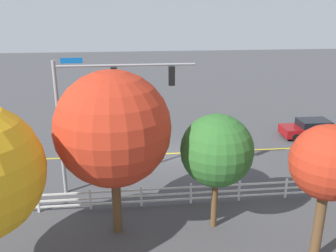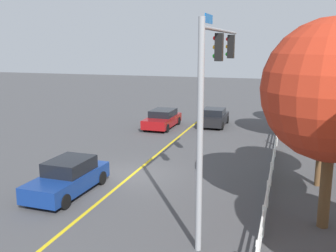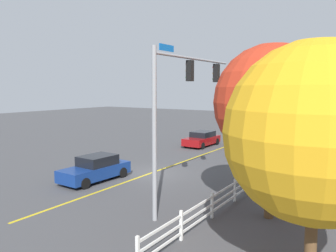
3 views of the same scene
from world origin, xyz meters
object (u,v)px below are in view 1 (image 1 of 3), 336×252
object	(u,v)px
tree_4	(328,164)
car_2	(311,129)
tree_5	(217,151)
tree_0	(113,129)
car_0	(123,137)

from	to	relation	value
tree_4	car_2	bearing A→B (deg)	-116.25
tree_4	tree_5	distance (m)	4.57
tree_5	tree_4	bearing A→B (deg)	140.88
tree_0	tree_4	xyz separation A→B (m)	(-8.03, 2.94, -0.67)
tree_0	tree_5	xyz separation A→B (m)	(-4.50, 0.07, -1.16)
tree_0	tree_4	bearing A→B (deg)	159.89
tree_0	tree_5	bearing A→B (deg)	179.09
tree_4	tree_5	size ratio (longest dim) A/B	1.06
car_0	tree_0	world-z (taller)	tree_0
car_2	tree_4	xyz separation A→B (m)	(6.88, 13.95, 3.63)
car_2	tree_4	world-z (taller)	tree_4
tree_4	tree_5	bearing A→B (deg)	-39.12
car_2	tree_5	bearing A→B (deg)	47.63
car_0	car_2	world-z (taller)	car_0
car_0	tree_4	size ratio (longest dim) A/B	0.78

